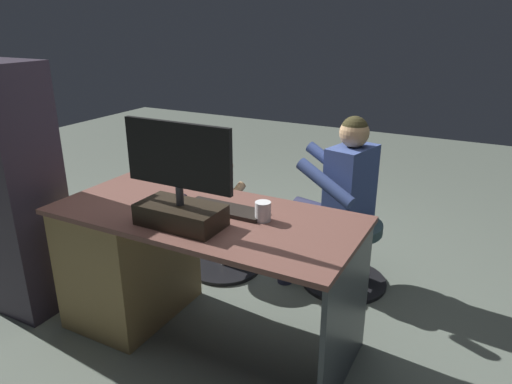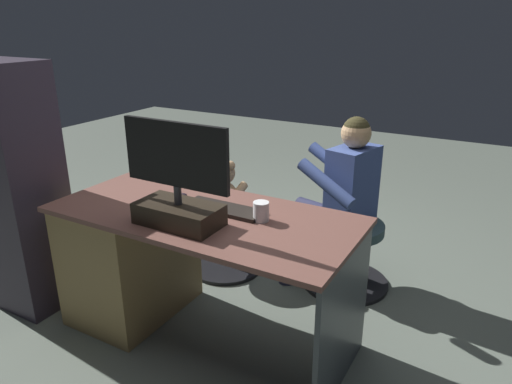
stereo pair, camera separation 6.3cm
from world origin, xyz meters
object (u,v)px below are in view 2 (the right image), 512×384
object	(u,v)px
computer_mouse	(180,197)
teddy_bear	(225,188)
desk	(145,254)
tv_remote	(146,202)
monitor	(178,194)
office_chair_teddy	(225,235)
keyboard	(224,209)
visitor_chair	(347,250)
person	(337,191)
cup	(261,211)

from	to	relation	value
computer_mouse	teddy_bear	world-z (taller)	teddy_bear
desk	tv_remote	world-z (taller)	tv_remote
monitor	computer_mouse	xyz separation A→B (m)	(0.19, -0.24, -0.13)
office_chair_teddy	teddy_bear	size ratio (longest dim) A/B	1.48
keyboard	teddy_bear	xyz separation A→B (m)	(0.40, -0.62, -0.15)
computer_mouse	teddy_bear	size ratio (longest dim) A/B	0.27
tv_remote	visitor_chair	size ratio (longest dim) A/B	0.27
desk	office_chair_teddy	world-z (taller)	desk
visitor_chair	person	xyz separation A→B (m)	(0.08, 0.02, 0.40)
cup	visitor_chair	distance (m)	1.00
cup	office_chair_teddy	xyz separation A→B (m)	(0.62, -0.63, -0.53)
desk	keyboard	distance (m)	0.61
person	desk	bearing A→B (deg)	46.57
monitor	desk	bearing A→B (deg)	-22.61
keyboard	office_chair_teddy	xyz separation A→B (m)	(0.40, -0.61, -0.49)
monitor	cup	size ratio (longest dim) A/B	5.91
monitor	teddy_bear	distance (m)	0.96
monitor	office_chair_teddy	world-z (taller)	monitor
monitor	keyboard	size ratio (longest dim) A/B	1.33
tv_remote	office_chair_teddy	world-z (taller)	tv_remote
monitor	keyboard	distance (m)	0.29
office_chair_teddy	tv_remote	bearing A→B (deg)	89.68
keyboard	teddy_bear	size ratio (longest dim) A/B	1.20
keyboard	person	distance (m)	0.86
computer_mouse	tv_remote	distance (m)	0.18
computer_mouse	keyboard	bearing A→B (deg)	179.08
computer_mouse	person	size ratio (longest dim) A/B	0.09
person	visitor_chair	bearing A→B (deg)	-166.09
keyboard	office_chair_teddy	size ratio (longest dim) A/B	0.81
desk	tv_remote	xyz separation A→B (m)	(-0.09, 0.06, 0.35)
desk	computer_mouse	xyz separation A→B (m)	(-0.22, -0.08, 0.36)
teddy_bear	person	distance (m)	0.74
computer_mouse	person	xyz separation A→B (m)	(-0.60, -0.78, -0.11)
desk	computer_mouse	distance (m)	0.43
cup	monitor	bearing A→B (deg)	35.15
computer_mouse	person	world-z (taller)	person
tv_remote	computer_mouse	bearing A→B (deg)	-152.15
monitor	tv_remote	bearing A→B (deg)	-19.89
monitor	visitor_chair	size ratio (longest dim) A/B	1.01
monitor	tv_remote	xyz separation A→B (m)	(0.31, -0.11, -0.14)
tv_remote	person	size ratio (longest dim) A/B	0.14
monitor	office_chair_teddy	bearing A→B (deg)	-70.15
office_chair_teddy	teddy_bear	bearing A→B (deg)	-90.00
cup	person	bearing A→B (deg)	-96.78
tv_remote	person	world-z (taller)	person
monitor	teddy_bear	xyz separation A→B (m)	(0.31, -0.86, -0.29)
keyboard	computer_mouse	distance (m)	0.28
desk	keyboard	bearing A→B (deg)	-171.80
monitor	teddy_bear	bearing A→B (deg)	-70.41
cup	office_chair_teddy	bearing A→B (deg)	-45.20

